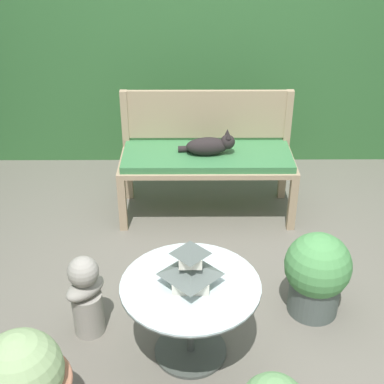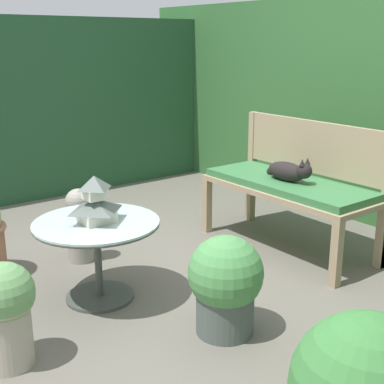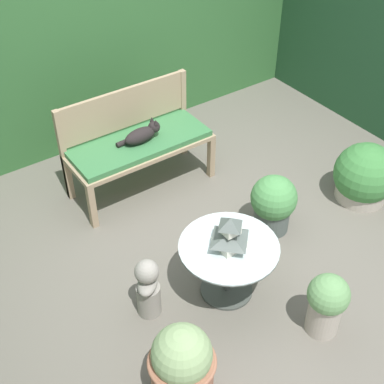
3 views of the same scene
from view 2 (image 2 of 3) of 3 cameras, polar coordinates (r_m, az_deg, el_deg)
ground at (r=3.56m, az=0.86°, el=-9.91°), size 30.00×30.00×0.00m
foliage_hedge_left at (r=5.80m, az=-15.89°, el=8.78°), size 0.70×3.50×1.77m
garden_bench at (r=4.07m, az=10.22°, el=0.29°), size 1.37×0.55×0.54m
bench_backrest at (r=4.21m, az=12.74°, el=3.81°), size 1.37×0.06×0.96m
cat at (r=4.00m, az=10.36°, el=2.20°), size 0.44×0.16×0.19m
patio_table at (r=3.29m, az=-10.09°, el=-4.86°), size 0.76×0.76×0.50m
pagoda_birdhouse at (r=3.22m, az=-10.29°, el=-1.08°), size 0.26×0.26×0.28m
garden_bust at (r=3.92m, az=-11.91°, el=-3.42°), size 0.28×0.29×0.54m
potted_plant_hedge_corner at (r=2.79m, az=-19.36°, el=-11.79°), size 0.31×0.31×0.54m
potted_plant_bench_left at (r=2.92m, az=3.59°, el=-9.72°), size 0.41×0.41×0.56m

